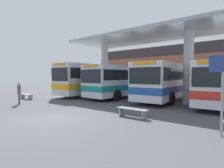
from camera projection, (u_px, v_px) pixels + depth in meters
ground_plane at (52, 118)px, 9.02m from camera, size 100.00×100.00×0.00m
townhouse_backdrop at (192, 62)px, 29.96m from camera, size 40.00×0.58×7.83m
station_canopy at (140, 45)px, 15.88m from camera, size 13.46×5.49×5.84m
transit_bus_left_bay at (98, 78)px, 20.60m from camera, size 3.05×10.92×3.43m
transit_bus_center_bay at (126, 80)px, 18.45m from camera, size 3.15×10.19×3.17m
transit_bus_right_bay at (169, 80)px, 16.43m from camera, size 3.14×10.95×3.23m
transit_bus_far_right_bay at (222, 81)px, 14.44m from camera, size 3.13×12.49×3.11m
waiting_bench_near_pillar at (26, 95)px, 16.56m from camera, size 1.88×0.44×0.46m
waiting_bench_mid_platform at (132, 111)px, 9.27m from camera, size 1.76×0.44×0.46m
info_sign_platform at (223, 79)px, 6.20m from camera, size 0.90×0.09×2.94m
pedestrian_waiting at (19, 91)px, 13.45m from camera, size 0.61×0.40×1.70m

